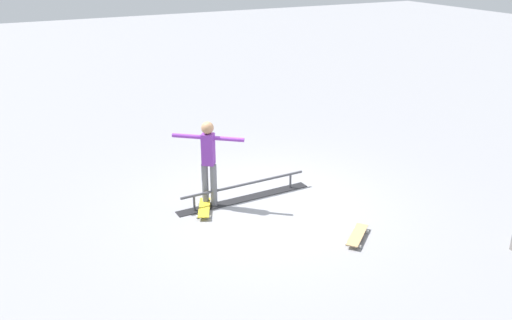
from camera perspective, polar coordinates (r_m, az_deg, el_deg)
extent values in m
plane|color=gray|center=(10.29, 1.06, -4.72)|extent=(60.00, 60.00, 0.00)
cube|color=black|center=(10.50, -1.23, -4.13)|extent=(2.80, 0.34, 0.01)
cylinder|color=#47474C|center=(10.91, 3.67, -2.25)|extent=(0.04, 0.04, 0.31)
cylinder|color=#47474C|center=(10.04, -6.58, -4.60)|extent=(0.04, 0.04, 0.31)
cylinder|color=#47474C|center=(10.36, -1.24, -2.61)|extent=(2.63, 0.14, 0.05)
cylinder|color=slate|center=(10.08, -4.51, -2.72)|extent=(0.17, 0.17, 0.84)
cylinder|color=slate|center=(10.13, -5.42, -2.64)|extent=(0.17, 0.17, 0.84)
cube|color=purple|center=(9.83, -5.11, 1.14)|extent=(0.29, 0.29, 0.60)
sphere|color=#A87A56|center=(9.69, -5.19, 3.43)|extent=(0.23, 0.23, 0.23)
cylinder|color=purple|center=(9.65, -2.92, 2.24)|extent=(0.49, 0.41, 0.08)
cylinder|color=purple|center=(9.86, -7.33, 2.53)|extent=(0.49, 0.41, 0.08)
cube|color=yellow|center=(10.04, -5.53, -5.04)|extent=(0.51, 0.81, 0.02)
cylinder|color=white|center=(10.31, -6.08, -4.62)|extent=(0.05, 0.06, 0.05)
cylinder|color=white|center=(10.30, -4.80, -4.61)|extent=(0.05, 0.06, 0.05)
cylinder|color=white|center=(9.83, -6.27, -6.03)|extent=(0.05, 0.06, 0.05)
cylinder|color=white|center=(9.82, -4.92, -6.02)|extent=(0.05, 0.06, 0.05)
cube|color=tan|center=(9.26, 10.72, -7.81)|extent=(0.74, 0.67, 0.02)
cylinder|color=white|center=(9.04, 11.01, -9.02)|extent=(0.06, 0.06, 0.05)
cylinder|color=white|center=(9.08, 9.58, -8.77)|extent=(0.06, 0.06, 0.05)
cylinder|color=white|center=(9.50, 11.75, -7.45)|extent=(0.06, 0.06, 0.05)
cylinder|color=white|center=(9.54, 10.40, -7.21)|extent=(0.06, 0.06, 0.05)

